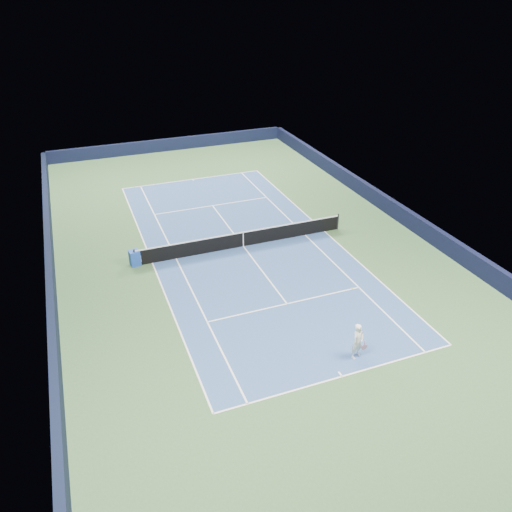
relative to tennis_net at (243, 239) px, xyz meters
name	(u,v)px	position (x,y,z in m)	size (l,w,h in m)	color
ground	(243,246)	(0.00, 0.00, -0.50)	(40.00, 40.00, 0.00)	#33542E
wall_far	(170,144)	(0.00, 19.82, 0.05)	(22.00, 0.35, 1.10)	black
wall_right	(397,211)	(10.82, 0.00, 0.05)	(0.35, 40.00, 1.10)	black
wall_left	(50,273)	(-10.82, 0.00, 0.05)	(0.35, 40.00, 1.10)	black
court_surface	(243,246)	(0.00, 0.00, -0.50)	(10.97, 23.77, 0.01)	#2C4A7E
baseline_far	(193,179)	(0.00, 11.88, -0.50)	(10.97, 0.08, 0.00)	white
baseline_near	(342,376)	(0.00, -11.88, -0.50)	(10.97, 0.08, 0.00)	white
sideline_doubles_right	(324,231)	(5.49, 0.00, -0.50)	(0.08, 23.77, 0.00)	white
sideline_doubles_left	(152,263)	(-5.49, 0.00, -0.50)	(0.08, 23.77, 0.00)	white
sideline_singles_right	(305,235)	(4.12, 0.00, -0.50)	(0.08, 23.77, 0.00)	white
sideline_singles_left	(176,259)	(-4.12, 0.00, -0.50)	(0.08, 23.77, 0.00)	white
service_line_far	(213,206)	(0.00, 6.40, -0.50)	(8.23, 0.08, 0.00)	white
service_line_near	(287,304)	(0.00, -6.40, -0.50)	(8.23, 0.08, 0.00)	white
center_service_line	(243,246)	(0.00, 0.00, -0.50)	(0.08, 12.80, 0.00)	white
center_mark_far	(193,180)	(0.00, 11.73, -0.50)	(0.08, 0.30, 0.00)	white
center_mark_near	(340,374)	(0.00, -11.73, -0.50)	(0.08, 0.30, 0.00)	white
tennis_net	(243,239)	(0.00, 0.00, 0.00)	(12.90, 0.10, 1.07)	black
sponsor_cube	(135,258)	(-6.40, 0.13, -0.05)	(0.63, 0.58, 0.90)	#1C43AD
tennis_player	(358,341)	(1.16, -11.03, 0.34)	(0.83, 1.33, 2.89)	white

